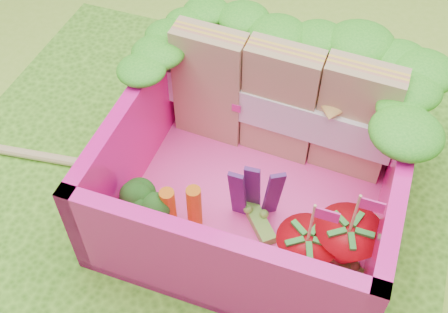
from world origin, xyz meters
The scene contains 12 objects.
ground centered at (0.00, 0.00, 0.00)m, with size 14.00×14.00×0.00m, color #91C337.
placemat centered at (0.00, 0.00, 0.01)m, with size 2.60×2.60×0.03m, color #468B1F.
bento_floor centered at (0.35, 0.10, 0.06)m, with size 1.30×1.30×0.05m, color #FF41A6.
bento_box centered at (0.35, 0.10, 0.31)m, with size 1.30×1.30×0.55m.
lettuce_ruffle centered at (0.35, 0.55, 0.64)m, with size 1.43×0.77×0.11m.
sandwich_stack centered at (0.36, 0.43, 0.39)m, with size 1.17×0.23×0.64m.
broccoli centered at (-0.11, -0.25, 0.25)m, with size 0.32×0.32×0.24m.
carrot_sticks centered at (0.08, -0.20, 0.21)m, with size 0.17×0.12×0.26m.
purple_wedges centered at (0.38, -0.05, 0.27)m, with size 0.22×0.09×0.38m.
strawberry_left centered at (0.67, -0.26, 0.22)m, with size 0.27×0.27×0.51m.
strawberry_right centered at (0.83, -0.17, 0.23)m, with size 0.29×0.29×0.53m.
snap_peas centered at (0.67, -0.12, 0.11)m, with size 0.75×0.59×0.05m.
Camera 1 is at (0.76, -1.54, 2.33)m, focal length 45.00 mm.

